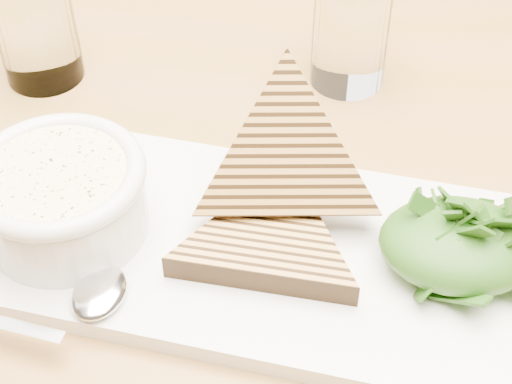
# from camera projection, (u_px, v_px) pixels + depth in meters

# --- Properties ---
(table_top) EXTENTS (1.34, 0.90, 0.04)m
(table_top) POSITION_uv_depth(u_px,v_px,m) (116.00, 255.00, 0.62)
(table_top) COLOR #9F7039
(table_top) RESTS_ON ground
(platter) EXTENTS (0.47, 0.27, 0.02)m
(platter) POSITION_uv_depth(u_px,v_px,m) (254.00, 250.00, 0.59)
(platter) COLOR white
(platter) RESTS_ON table_top
(soup_bowl) EXTENTS (0.12, 0.12, 0.05)m
(soup_bowl) POSITION_uv_depth(u_px,v_px,m) (64.00, 204.00, 0.58)
(soup_bowl) COLOR white
(soup_bowl) RESTS_ON platter
(soup) EXTENTS (0.10, 0.10, 0.01)m
(soup) POSITION_uv_depth(u_px,v_px,m) (57.00, 176.00, 0.56)
(soup) COLOR #FEF3B4
(soup) RESTS_ON soup_bowl
(bowl_rim) EXTENTS (0.13, 0.13, 0.01)m
(bowl_rim) POSITION_uv_depth(u_px,v_px,m) (56.00, 173.00, 0.56)
(bowl_rim) COLOR white
(bowl_rim) RESTS_ON soup_bowl
(sandwich_flat) EXTENTS (0.18, 0.18, 0.02)m
(sandwich_flat) POSITION_uv_depth(u_px,v_px,m) (269.00, 240.00, 0.57)
(sandwich_flat) COLOR gold
(sandwich_flat) RESTS_ON platter
(sandwich_lean) EXTENTS (0.17, 0.18, 0.18)m
(sandwich_lean) POSITION_uv_depth(u_px,v_px,m) (287.00, 160.00, 0.57)
(sandwich_lean) COLOR gold
(sandwich_lean) RESTS_ON sandwich_flat
(salad_base) EXTENTS (0.11, 0.09, 0.04)m
(salad_base) POSITION_uv_depth(u_px,v_px,m) (458.00, 245.00, 0.56)
(salad_base) COLOR #1B430F
(salad_base) RESTS_ON platter
(arugula_pile) EXTENTS (0.11, 0.10, 0.05)m
(arugula_pile) POSITION_uv_depth(u_px,v_px,m) (460.00, 240.00, 0.55)
(arugula_pile) COLOR #2E5E19
(arugula_pile) RESTS_ON platter
(spoon_bowl) EXTENTS (0.05, 0.06, 0.01)m
(spoon_bowl) POSITION_uv_depth(u_px,v_px,m) (99.00, 293.00, 0.54)
(spoon_bowl) COLOR silver
(spoon_bowl) RESTS_ON platter
(glass_near) EXTENTS (0.07, 0.07, 0.11)m
(glass_near) POSITION_uv_depth(u_px,v_px,m) (35.00, 25.00, 0.72)
(glass_near) COLOR white
(glass_near) RESTS_ON table_top
(glass_far) EXTENTS (0.07, 0.07, 0.11)m
(glass_far) POSITION_uv_depth(u_px,v_px,m) (351.00, 31.00, 0.72)
(glass_far) COLOR white
(glass_far) RESTS_ON table_top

